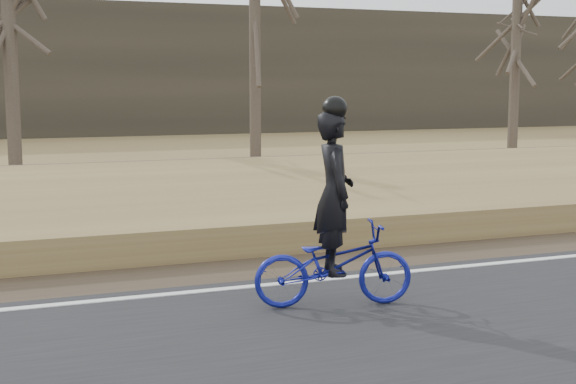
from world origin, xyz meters
name	(u,v)px	position (x,y,z in m)	size (l,w,h in m)	color
ground	(162,305)	(0.00, 0.00, 0.00)	(120.00, 120.00, 0.00)	olive
road	(228,383)	(0.00, -2.50, 0.03)	(120.00, 6.00, 0.06)	black
edge_line	(158,295)	(0.00, 0.20, 0.07)	(120.00, 0.12, 0.01)	silver
shoulder	(142,279)	(0.00, 1.20, 0.02)	(120.00, 1.60, 0.04)	#473A2B
embankment	(106,223)	(0.00, 4.20, 0.22)	(120.00, 5.00, 0.44)	olive
ballast	(78,192)	(0.00, 8.00, 0.23)	(120.00, 3.00, 0.45)	slate
railroad	(78,177)	(0.00, 8.00, 0.53)	(120.00, 2.40, 0.29)	black
treeline_backdrop	(21,69)	(0.00, 30.00, 3.00)	(120.00, 4.00, 6.00)	#383328
cyclist	(334,239)	(1.65, -0.85, 0.77)	(1.76, 0.92, 2.20)	navy
bare_tree_near_left	(9,25)	(-1.00, 13.00, 3.81)	(0.36, 0.36, 7.62)	#50463B
bare_tree_center	(255,3)	(6.44, 16.04, 4.88)	(0.36, 0.36, 9.76)	#50463B
bare_tree_right	(516,55)	(15.47, 14.86, 3.34)	(0.36, 0.36, 6.69)	#50463B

